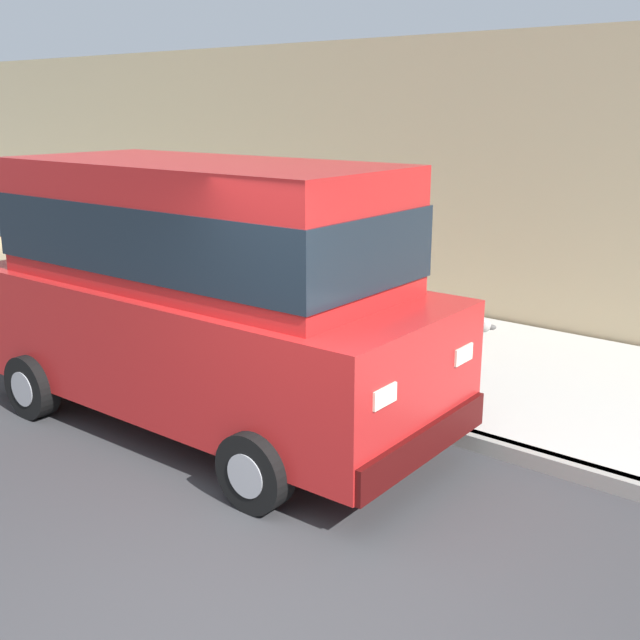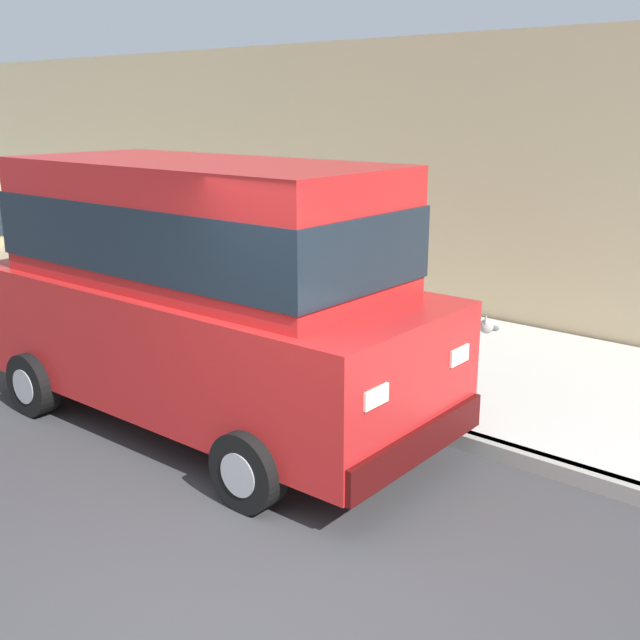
% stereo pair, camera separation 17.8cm
% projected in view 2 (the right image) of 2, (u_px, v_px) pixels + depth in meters
% --- Properties ---
extents(ground_plane, '(80.00, 80.00, 0.00)m').
position_uv_depth(ground_plane, '(201.00, 624.00, 4.59)').
color(ground_plane, '#38383A').
extents(curb, '(0.16, 64.00, 0.14)m').
position_uv_depth(curb, '(470.00, 441.00, 6.92)').
color(curb, gray).
rests_on(curb, ground).
extents(sidewalk, '(3.60, 64.00, 0.14)m').
position_uv_depth(sidewalk, '(554.00, 387.00, 8.24)').
color(sidewalk, '#B7B5AD').
rests_on(sidewalk, ground).
extents(car_red_van, '(2.22, 4.94, 2.52)m').
position_uv_depth(car_red_van, '(202.00, 283.00, 7.15)').
color(car_red_van, red).
rests_on(car_red_van, ground).
extents(dog_grey, '(0.43, 0.69, 0.49)m').
position_uv_depth(dog_grey, '(467.00, 332.00, 9.00)').
color(dog_grey, '#999691').
rests_on(dog_grey, sidewalk).
extents(fire_hydrant, '(0.34, 0.24, 0.72)m').
position_uv_depth(fire_hydrant, '(169.00, 303.00, 10.12)').
color(fire_hydrant, gold).
rests_on(fire_hydrant, sidewalk).
extents(building_facade, '(0.50, 20.00, 3.92)m').
position_uv_depth(building_facade, '(285.00, 168.00, 12.93)').
color(building_facade, tan).
rests_on(building_facade, ground).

